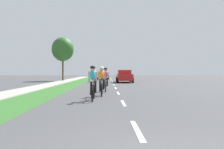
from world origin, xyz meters
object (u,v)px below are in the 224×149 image
at_px(cyclist_trailing, 102,81).
at_px(cyclist_distant, 106,79).
at_px(suv_white, 103,74).
at_px(sedan_red, 124,76).
at_px(cyclist_lead, 93,82).
at_px(street_tree_near, 63,49).

relative_size(cyclist_trailing, cyclist_distant, 1.00).
bearing_deg(suv_white, sedan_red, -76.58).
bearing_deg(cyclist_distant, cyclist_trailing, -94.06).
bearing_deg(cyclist_lead, suv_white, 90.29).
bearing_deg(cyclist_distant, cyclist_lead, -96.70).
bearing_deg(sedan_red, street_tree_near, 150.30).
xyz_separation_m(cyclist_lead, cyclist_distant, (0.54, 4.60, 0.00)).
relative_size(cyclist_trailing, suv_white, 0.37).
distance_m(cyclist_lead, street_tree_near, 23.14).
bearing_deg(street_tree_near, cyclist_lead, -75.37).
height_order(sedan_red, street_tree_near, street_tree_near).
height_order(cyclist_trailing, street_tree_near, street_tree_near).
relative_size(cyclist_distant, sedan_red, 0.40).
relative_size(cyclist_lead, suv_white, 0.37).
xyz_separation_m(suv_white, street_tree_near, (-5.61, -7.28, 3.59)).
height_order(cyclist_distant, suv_white, suv_white).
relative_size(cyclist_lead, street_tree_near, 0.27).
height_order(cyclist_lead, street_tree_near, street_tree_near).
bearing_deg(street_tree_near, suv_white, 52.35).
bearing_deg(cyclist_trailing, cyclist_lead, -100.36).
bearing_deg(cyclist_distant, suv_white, 91.60).
height_order(sedan_red, suv_white, suv_white).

